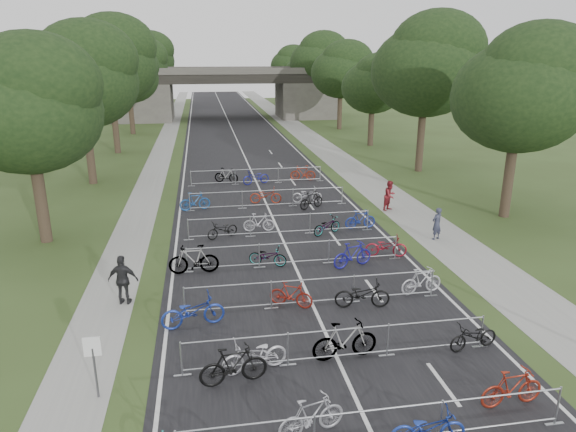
% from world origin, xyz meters
% --- Properties ---
extents(road, '(11.00, 140.00, 0.01)m').
position_xyz_m(road, '(0.00, 50.00, 0.01)').
color(road, black).
rests_on(road, ground).
extents(sidewalk_right, '(3.00, 140.00, 0.01)m').
position_xyz_m(sidewalk_right, '(8.00, 50.00, 0.01)').
color(sidewalk_right, gray).
rests_on(sidewalk_right, ground).
extents(sidewalk_left, '(2.00, 140.00, 0.01)m').
position_xyz_m(sidewalk_left, '(-7.50, 50.00, 0.01)').
color(sidewalk_left, gray).
rests_on(sidewalk_left, ground).
extents(lane_markings, '(0.12, 140.00, 0.00)m').
position_xyz_m(lane_markings, '(0.00, 50.00, 0.00)').
color(lane_markings, silver).
rests_on(lane_markings, ground).
extents(overpass_bridge, '(31.00, 8.00, 7.05)m').
position_xyz_m(overpass_bridge, '(0.00, 65.00, 3.53)').
color(overpass_bridge, '#4C4944').
rests_on(overpass_bridge, ground).
extents(park_sign, '(0.45, 0.06, 1.83)m').
position_xyz_m(park_sign, '(-6.80, 3.00, 1.27)').
color(park_sign, '#4C4C51').
rests_on(park_sign, ground).
extents(tree_left_0, '(6.72, 6.72, 10.25)m').
position_xyz_m(tree_left_0, '(-11.39, 15.93, 6.49)').
color(tree_left_0, '#33261C').
rests_on(tree_left_0, ground).
extents(tree_right_0, '(7.17, 7.17, 10.93)m').
position_xyz_m(tree_right_0, '(13.11, 15.93, 6.92)').
color(tree_right_0, '#33261C').
rests_on(tree_right_0, ground).
extents(tree_left_1, '(7.56, 7.56, 11.53)m').
position_xyz_m(tree_left_1, '(-11.39, 27.93, 7.30)').
color(tree_left_1, '#33261C').
rests_on(tree_left_1, ground).
extents(tree_right_1, '(8.18, 8.18, 12.47)m').
position_xyz_m(tree_right_1, '(13.11, 27.93, 7.90)').
color(tree_right_1, '#33261C').
rests_on(tree_right_1, ground).
extents(tree_left_2, '(8.40, 8.40, 12.81)m').
position_xyz_m(tree_left_2, '(-11.39, 39.93, 8.12)').
color(tree_left_2, '#33261C').
rests_on(tree_left_2, ground).
extents(tree_right_2, '(6.16, 6.16, 9.39)m').
position_xyz_m(tree_right_2, '(13.11, 39.93, 5.95)').
color(tree_right_2, '#33261C').
rests_on(tree_right_2, ground).
extents(tree_left_3, '(6.72, 6.72, 10.25)m').
position_xyz_m(tree_left_3, '(-11.39, 51.93, 6.49)').
color(tree_left_3, '#33261C').
rests_on(tree_left_3, ground).
extents(tree_right_3, '(7.17, 7.17, 10.93)m').
position_xyz_m(tree_right_3, '(13.11, 51.93, 6.92)').
color(tree_right_3, '#33261C').
rests_on(tree_right_3, ground).
extents(tree_left_4, '(7.56, 7.56, 11.53)m').
position_xyz_m(tree_left_4, '(-11.39, 63.93, 7.30)').
color(tree_left_4, '#33261C').
rests_on(tree_left_4, ground).
extents(tree_right_4, '(8.18, 8.18, 12.47)m').
position_xyz_m(tree_right_4, '(13.11, 63.93, 7.90)').
color(tree_right_4, '#33261C').
rests_on(tree_right_4, ground).
extents(tree_left_5, '(8.40, 8.40, 12.81)m').
position_xyz_m(tree_left_5, '(-11.39, 75.93, 8.12)').
color(tree_left_5, '#33261C').
rests_on(tree_left_5, ground).
extents(tree_right_5, '(6.16, 6.16, 9.39)m').
position_xyz_m(tree_right_5, '(13.11, 75.93, 5.95)').
color(tree_right_5, '#33261C').
rests_on(tree_right_5, ground).
extents(tree_left_6, '(6.72, 6.72, 10.25)m').
position_xyz_m(tree_left_6, '(-11.39, 87.93, 6.49)').
color(tree_left_6, '#33261C').
rests_on(tree_left_6, ground).
extents(tree_right_6, '(7.17, 7.17, 10.93)m').
position_xyz_m(tree_right_6, '(13.11, 87.93, 6.92)').
color(tree_right_6, '#33261C').
rests_on(tree_right_6, ground).
extents(barrier_row_0, '(9.70, 0.08, 1.10)m').
position_xyz_m(barrier_row_0, '(0.00, 0.00, 0.55)').
color(barrier_row_0, '#A0A3A8').
rests_on(barrier_row_0, ground).
extents(barrier_row_1, '(9.70, 0.08, 1.10)m').
position_xyz_m(barrier_row_1, '(0.00, 3.60, 0.55)').
color(barrier_row_1, '#A0A3A8').
rests_on(barrier_row_1, ground).
extents(barrier_row_2, '(9.70, 0.08, 1.10)m').
position_xyz_m(barrier_row_2, '(0.00, 7.20, 0.55)').
color(barrier_row_2, '#A0A3A8').
rests_on(barrier_row_2, ground).
extents(barrier_row_3, '(9.70, 0.08, 1.10)m').
position_xyz_m(barrier_row_3, '(0.00, 11.00, 0.55)').
color(barrier_row_3, '#A0A3A8').
rests_on(barrier_row_3, ground).
extents(barrier_row_4, '(9.70, 0.08, 1.10)m').
position_xyz_m(barrier_row_4, '(0.00, 15.00, 0.55)').
color(barrier_row_4, '#A0A3A8').
rests_on(barrier_row_4, ground).
extents(barrier_row_5, '(9.70, 0.08, 1.10)m').
position_xyz_m(barrier_row_5, '(0.00, 20.00, 0.55)').
color(barrier_row_5, '#A0A3A8').
rests_on(barrier_row_5, ground).
extents(barrier_row_6, '(9.70, 0.08, 1.10)m').
position_xyz_m(barrier_row_6, '(0.00, 26.00, 0.55)').
color(barrier_row_6, '#A0A3A8').
rests_on(barrier_row_6, ground).
extents(bike_1, '(1.82, 0.92, 1.05)m').
position_xyz_m(bike_1, '(-1.45, 0.66, 0.53)').
color(bike_1, '#A5A5AD').
rests_on(bike_1, ground).
extents(bike_2, '(1.85, 0.73, 0.96)m').
position_xyz_m(bike_2, '(1.15, -0.14, 0.48)').
color(bike_2, '#1B3397').
rests_on(bike_2, ground).
extents(bike_3, '(1.82, 0.62, 1.07)m').
position_xyz_m(bike_3, '(3.91, 0.84, 0.54)').
color(bike_3, maroon).
rests_on(bike_3, ground).
extents(bike_4, '(1.97, 0.78, 1.16)m').
position_xyz_m(bike_4, '(-3.17, 2.99, 0.58)').
color(bike_4, black).
rests_on(bike_4, ground).
extents(bike_5, '(2.07, 1.09, 1.03)m').
position_xyz_m(bike_5, '(-2.52, 3.49, 0.52)').
color(bike_5, silver).
rests_on(bike_5, ground).
extents(bike_6, '(2.09, 0.76, 1.23)m').
position_xyz_m(bike_6, '(0.21, 3.69, 0.62)').
color(bike_6, '#A0A3A8').
rests_on(bike_6, ground).
extents(bike_7, '(1.77, 0.87, 0.89)m').
position_xyz_m(bike_7, '(4.30, 3.50, 0.44)').
color(bike_7, black).
rests_on(bike_7, ground).
extents(bike_8, '(2.24, 1.10, 1.13)m').
position_xyz_m(bike_8, '(-4.30, 6.40, 0.56)').
color(bike_8, navy).
rests_on(bike_8, ground).
extents(bike_9, '(1.67, 1.18, 0.99)m').
position_xyz_m(bike_9, '(-0.81, 7.22, 0.49)').
color(bike_9, maroon).
rests_on(bike_9, ground).
extents(bike_10, '(2.08, 0.97, 1.05)m').
position_xyz_m(bike_10, '(1.72, 6.75, 0.53)').
color(bike_10, black).
rests_on(bike_10, ground).
extents(bike_11, '(1.80, 0.78, 1.05)m').
position_xyz_m(bike_11, '(4.30, 7.47, 0.52)').
color(bike_11, '#B8B8C0').
rests_on(bike_11, ground).
extents(bike_12, '(2.09, 0.60, 1.25)m').
position_xyz_m(bike_12, '(-4.30, 10.84, 0.63)').
color(bike_12, '#A0A3A8').
rests_on(bike_12, ground).
extents(bike_13, '(1.77, 1.15, 0.88)m').
position_xyz_m(bike_13, '(-1.15, 11.15, 0.44)').
color(bike_13, '#A0A3A8').
rests_on(bike_13, ground).
extents(bike_14, '(1.97, 1.06, 1.14)m').
position_xyz_m(bike_14, '(2.43, 10.40, 0.57)').
color(bike_14, navy).
rests_on(bike_14, ground).
extents(bike_15, '(1.98, 1.02, 0.99)m').
position_xyz_m(bike_15, '(4.27, 11.30, 0.49)').
color(bike_15, maroon).
rests_on(bike_15, ground).
extents(bike_16, '(1.78, 1.33, 0.89)m').
position_xyz_m(bike_16, '(-2.92, 15.03, 0.45)').
color(bike_16, black).
rests_on(bike_16, ground).
extents(bike_17, '(1.66, 0.58, 0.98)m').
position_xyz_m(bike_17, '(-1.02, 15.70, 0.49)').
color(bike_17, '#AEAEB6').
rests_on(bike_17, ground).
extents(bike_18, '(1.81, 1.35, 0.91)m').
position_xyz_m(bike_18, '(2.35, 14.70, 0.46)').
color(bike_18, '#A0A3A8').
rests_on(bike_18, ground).
extents(bike_19, '(1.71, 0.59, 1.01)m').
position_xyz_m(bike_19, '(4.30, 15.30, 0.51)').
color(bike_19, navy).
rests_on(bike_19, ground).
extents(bike_20, '(1.88, 0.85, 1.09)m').
position_xyz_m(bike_20, '(-4.30, 20.12, 0.54)').
color(bike_20, '#1A4A90').
rests_on(bike_20, ground).
extents(bike_21, '(2.02, 0.98, 1.02)m').
position_xyz_m(bike_21, '(-0.02, 20.83, 0.51)').
color(bike_21, maroon).
rests_on(bike_21, ground).
extents(bike_22, '(1.76, 1.25, 1.04)m').
position_xyz_m(bike_22, '(2.52, 19.28, 0.52)').
color(bike_22, black).
rests_on(bike_22, ground).
extents(bike_23, '(1.88, 0.71, 0.98)m').
position_xyz_m(bike_23, '(2.53, 20.65, 0.49)').
color(bike_23, '#AFAEB6').
rests_on(bike_23, ground).
extents(bike_25, '(1.82, 1.14, 1.06)m').
position_xyz_m(bike_25, '(-2.12, 26.64, 0.53)').
color(bike_25, '#A0A3A8').
rests_on(bike_25, ground).
extents(bike_26, '(2.08, 1.25, 1.03)m').
position_xyz_m(bike_26, '(-0.07, 25.80, 0.52)').
color(bike_26, navy).
rests_on(bike_26, ground).
extents(bike_27, '(1.90, 0.84, 1.11)m').
position_xyz_m(bike_27, '(3.40, 26.39, 0.55)').
color(bike_27, maroon).
rests_on(bike_27, ground).
extents(pedestrian_a, '(0.70, 0.61, 1.63)m').
position_xyz_m(pedestrian_a, '(7.51, 13.07, 0.82)').
color(pedestrian_a, '#2D3044').
rests_on(pedestrian_a, ground).
extents(pedestrian_b, '(1.09, 1.05, 1.77)m').
position_xyz_m(pedestrian_b, '(6.98, 18.20, 0.89)').
color(pedestrian_b, maroon).
rests_on(pedestrian_b, ground).
extents(pedestrian_c, '(1.17, 0.66, 1.89)m').
position_xyz_m(pedestrian_c, '(-6.80, 8.50, 0.94)').
color(pedestrian_c, '#242427').
rests_on(pedestrian_c, ground).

